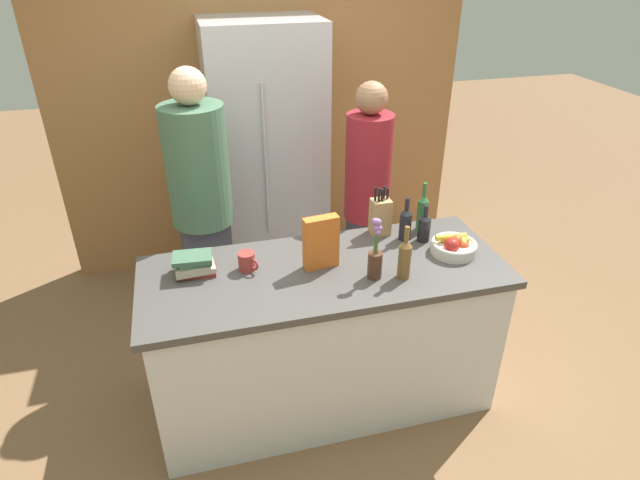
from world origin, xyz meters
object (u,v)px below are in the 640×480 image
(coffee_mug, at_px, (247,261))
(bottle_oil, at_px, (405,258))
(bottle_vinegar, at_px, (405,223))
(bottle_water, at_px, (424,227))
(book_stack, at_px, (194,264))
(bottle_wine, at_px, (422,212))
(person_in_blue, at_px, (367,195))
(fruit_bowl, at_px, (454,246))
(refrigerator, at_px, (267,159))
(flower_vase, at_px, (375,257))
(cereal_box, at_px, (321,242))
(knife_block, at_px, (380,216))
(person_at_sink, at_px, (201,200))

(coffee_mug, bearing_deg, bottle_oil, -19.79)
(bottle_vinegar, distance_m, bottle_water, 0.11)
(book_stack, xyz_separation_m, bottle_wine, (1.30, 0.14, 0.06))
(bottle_vinegar, distance_m, person_in_blue, 0.49)
(fruit_bowl, bearing_deg, bottle_oil, -157.13)
(refrigerator, bearing_deg, flower_vase, -80.30)
(flower_vase, distance_m, cereal_box, 0.29)
(knife_block, bearing_deg, book_stack, -171.36)
(cereal_box, height_order, book_stack, cereal_box)
(cereal_box, distance_m, bottle_wine, 0.71)
(flower_vase, relative_size, coffee_mug, 2.88)
(book_stack, xyz_separation_m, person_in_blue, (1.11, 0.55, 0.01))
(fruit_bowl, height_order, person_at_sink, person_at_sink)
(cereal_box, relative_size, person_in_blue, 0.17)
(cereal_box, relative_size, bottle_oil, 0.98)
(refrigerator, relative_size, bottle_wine, 6.58)
(bottle_vinegar, xyz_separation_m, bottle_wine, (0.14, 0.08, 0.02))
(fruit_bowl, bearing_deg, knife_block, 134.73)
(cereal_box, bearing_deg, fruit_bowl, -4.36)
(bottle_oil, height_order, person_in_blue, person_in_blue)
(flower_vase, bearing_deg, bottle_wine, 43.05)
(bottle_wine, relative_size, person_in_blue, 0.18)
(bottle_oil, relative_size, bottle_wine, 0.98)
(bottle_oil, distance_m, bottle_vinegar, 0.40)
(bottle_water, relative_size, person_at_sink, 0.12)
(bottle_vinegar, bearing_deg, fruit_bowl, -47.23)
(cereal_box, height_order, bottle_vinegar, cereal_box)
(book_stack, relative_size, bottle_vinegar, 0.86)
(cereal_box, xyz_separation_m, person_in_blue, (0.47, 0.65, -0.08))
(book_stack, distance_m, bottle_water, 1.26)
(bottle_oil, relative_size, bottle_water, 1.32)
(knife_block, xyz_separation_m, book_stack, (-1.05, -0.16, -0.06))
(bottle_oil, bearing_deg, bottle_wine, 56.43)
(coffee_mug, relative_size, person_in_blue, 0.07)
(cereal_box, distance_m, bottle_oil, 0.42)
(book_stack, distance_m, person_in_blue, 1.24)
(fruit_bowl, height_order, knife_block, knife_block)
(bottle_wine, bearing_deg, cereal_box, -160.30)
(refrigerator, xyz_separation_m, bottle_vinegar, (0.56, -1.24, 0.03))
(flower_vase, xyz_separation_m, person_in_blue, (0.24, 0.81, -0.06))
(bottle_oil, xyz_separation_m, person_in_blue, (0.10, 0.85, -0.05))
(flower_vase, xyz_separation_m, bottle_wine, (0.43, 0.40, -0.00))
(knife_block, bearing_deg, fruit_bowl, -45.27)
(bottle_wine, bearing_deg, bottle_water, -108.67)
(bottle_vinegar, bearing_deg, person_in_blue, 96.46)
(cereal_box, xyz_separation_m, bottle_oil, (0.37, -0.20, -0.03))
(knife_block, relative_size, person_at_sink, 0.16)
(book_stack, bearing_deg, coffee_mug, -7.60)
(bottle_vinegar, bearing_deg, refrigerator, 114.49)
(person_at_sink, distance_m, person_in_blue, 1.03)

